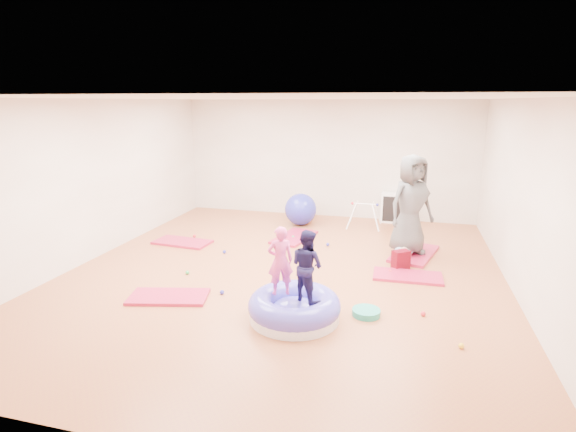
# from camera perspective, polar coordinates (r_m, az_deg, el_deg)

# --- Properties ---
(room) EXTENTS (7.01, 8.01, 2.81)m
(room) POSITION_cam_1_polar(r_m,az_deg,el_deg) (7.08, -0.62, 3.34)
(room) COLOR #A35E34
(room) RESTS_ON ground
(gym_mat_front_left) EXTENTS (1.21, 0.79, 0.05)m
(gym_mat_front_left) POSITION_cam_1_polar(r_m,az_deg,el_deg) (6.78, -14.93, -9.88)
(gym_mat_front_left) COLOR #BA234B
(gym_mat_front_left) RESTS_ON ground
(gym_mat_mid_left) EXTENTS (1.17, 0.66, 0.05)m
(gym_mat_mid_left) POSITION_cam_1_polar(r_m,az_deg,el_deg) (9.22, -13.26, -3.25)
(gym_mat_mid_left) COLOR #BA234B
(gym_mat_mid_left) RESTS_ON ground
(gym_mat_center_back) EXTENTS (0.82, 1.27, 0.05)m
(gym_mat_center_back) POSITION_cam_1_polar(r_m,az_deg,el_deg) (9.30, 0.79, -2.70)
(gym_mat_center_back) COLOR #BA234B
(gym_mat_center_back) RESTS_ON ground
(gym_mat_right) EXTENTS (1.09, 0.57, 0.05)m
(gym_mat_right) POSITION_cam_1_polar(r_m,az_deg,el_deg) (7.54, 14.95, -7.38)
(gym_mat_right) COLOR #BA234B
(gym_mat_right) RESTS_ON ground
(gym_mat_rear_right) EXTENTS (0.96, 1.41, 0.05)m
(gym_mat_rear_right) POSITION_cam_1_polar(r_m,az_deg,el_deg) (8.62, 15.70, -4.63)
(gym_mat_rear_right) COLOR #BA234B
(gym_mat_rear_right) RESTS_ON ground
(inflatable_cushion) EXTENTS (1.21, 1.21, 0.38)m
(inflatable_cushion) POSITION_cam_1_polar(r_m,az_deg,el_deg) (5.95, 0.81, -11.60)
(inflatable_cushion) COLOR white
(inflatable_cushion) RESTS_ON ground
(child_pink) EXTENTS (0.40, 0.34, 0.92)m
(child_pink) POSITION_cam_1_polar(r_m,az_deg,el_deg) (5.79, -0.98, -5.24)
(child_pink) COLOR #ED4898
(child_pink) RESTS_ON inflatable_cushion
(child_navy) EXTENTS (0.57, 0.53, 0.93)m
(child_navy) POSITION_cam_1_polar(r_m,az_deg,el_deg) (5.63, 2.43, -5.82)
(child_navy) COLOR #18143D
(child_navy) RESTS_ON inflatable_cushion
(adult_caregiver) EXTENTS (1.05, 1.00, 1.81)m
(adult_caregiver) POSITION_cam_1_polar(r_m,az_deg,el_deg) (8.33, 15.34, 1.39)
(adult_caregiver) COLOR #4C4C4C
(adult_caregiver) RESTS_ON gym_mat_rear_right
(infant) EXTENTS (0.34, 0.35, 0.20)m
(infant) POSITION_cam_1_polar(r_m,az_deg,el_deg) (8.35, 14.52, -4.24)
(infant) COLOR #99B5DC
(infant) RESTS_ON gym_mat_rear_right
(ball_pit_balls) EXTENTS (4.98, 3.69, 0.07)m
(ball_pit_balls) POSITION_cam_1_polar(r_m,az_deg,el_deg) (7.64, 1.89, -6.49)
(ball_pit_balls) COLOR red
(ball_pit_balls) RESTS_ON ground
(exercise_ball_blue) EXTENTS (0.73, 0.73, 0.73)m
(exercise_ball_blue) POSITION_cam_1_polar(r_m,az_deg,el_deg) (10.24, 1.62, 0.86)
(exercise_ball_blue) COLOR #2A2EAA
(exercise_ball_blue) RESTS_ON ground
(exercise_ball_orange) EXTENTS (0.41, 0.41, 0.41)m
(exercise_ball_orange) POSITION_cam_1_polar(r_m,az_deg,el_deg) (10.83, 2.25, 0.73)
(exercise_ball_orange) COLOR #F65E0F
(exercise_ball_orange) RESTS_ON ground
(infant_play_gym) EXTENTS (0.73, 0.70, 0.56)m
(infant_play_gym) POSITION_cam_1_polar(r_m,az_deg,el_deg) (10.12, 9.69, 0.57)
(infant_play_gym) COLOR white
(infant_play_gym) RESTS_ON ground
(cube_shelf) EXTENTS (0.68, 0.34, 0.68)m
(cube_shelf) POSITION_cam_1_polar(r_m,az_deg,el_deg) (10.76, 13.53, 1.01)
(cube_shelf) COLOR white
(cube_shelf) RESTS_ON ground
(balance_disc) EXTENTS (0.37, 0.37, 0.08)m
(balance_disc) POSITION_cam_1_polar(r_m,az_deg,el_deg) (6.16, 9.90, -11.96)
(balance_disc) COLOR teal
(balance_disc) RESTS_ON ground
(backpack) EXTENTS (0.33, 0.30, 0.32)m
(backpack) POSITION_cam_1_polar(r_m,az_deg,el_deg) (7.83, 14.13, -5.41)
(backpack) COLOR #A6031E
(backpack) RESTS_ON ground
(yellow_toy) EXTENTS (0.19, 0.19, 0.03)m
(yellow_toy) POSITION_cam_1_polar(r_m,az_deg,el_deg) (6.73, -15.67, -10.20)
(yellow_toy) COLOR yellow
(yellow_toy) RESTS_ON ground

